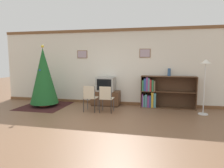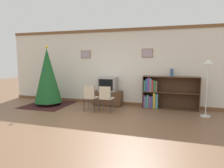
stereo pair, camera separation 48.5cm
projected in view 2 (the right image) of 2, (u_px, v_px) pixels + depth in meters
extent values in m
plane|color=brown|center=(86.00, 125.00, 4.92)|extent=(24.00, 24.00, 0.00)
cube|color=silver|center=(115.00, 67.00, 7.20)|extent=(8.61, 0.08, 2.70)
cube|color=brown|center=(115.00, 30.00, 6.99)|extent=(8.61, 0.03, 0.10)
cube|color=brown|center=(115.00, 103.00, 7.31)|extent=(8.61, 0.03, 0.10)
cube|color=brown|center=(86.00, 54.00, 7.44)|extent=(0.38, 0.02, 0.29)
cube|color=#A893A3|center=(86.00, 54.00, 7.43)|extent=(0.35, 0.01, 0.25)
cube|color=brown|center=(147.00, 53.00, 6.76)|extent=(0.37, 0.02, 0.30)
cube|color=#A893A3|center=(147.00, 53.00, 6.75)|extent=(0.34, 0.01, 0.26)
cube|color=#381919|center=(49.00, 105.00, 7.18)|extent=(1.51, 1.65, 0.01)
cylinder|color=maroon|center=(49.00, 103.00, 7.17)|extent=(0.36, 0.36, 0.10)
cone|color=#1E5B28|center=(48.00, 75.00, 7.05)|extent=(0.95, 0.95, 1.91)
sphere|color=yellow|center=(46.00, 47.00, 6.93)|extent=(0.10, 0.10, 0.10)
sphere|color=gold|center=(48.00, 76.00, 7.30)|extent=(0.06, 0.06, 0.06)
sphere|color=silver|center=(44.00, 71.00, 7.12)|extent=(0.04, 0.04, 0.04)
sphere|color=#1E4CB2|center=(44.00, 70.00, 6.86)|extent=(0.06, 0.06, 0.06)
sphere|color=silver|center=(42.00, 78.00, 7.18)|extent=(0.06, 0.06, 0.06)
sphere|color=silver|center=(50.00, 60.00, 7.00)|extent=(0.05, 0.05, 0.05)
cube|color=#412A1A|center=(108.00, 105.00, 7.11)|extent=(0.95, 0.48, 0.05)
cube|color=brown|center=(108.00, 97.00, 7.08)|extent=(0.99, 0.50, 0.47)
cube|color=#9E9E99|center=(108.00, 84.00, 7.02)|extent=(0.62, 0.48, 0.50)
cube|color=black|center=(106.00, 85.00, 6.79)|extent=(0.51, 0.01, 0.39)
cube|color=beige|center=(91.00, 97.00, 6.30)|extent=(0.40, 0.40, 0.02)
cube|color=beige|center=(89.00, 92.00, 6.10)|extent=(0.35, 0.02, 0.38)
cylinder|color=#4C4C51|center=(89.00, 103.00, 6.55)|extent=(0.02, 0.02, 0.42)
cylinder|color=#4C4C51|center=(99.00, 103.00, 6.45)|extent=(0.02, 0.02, 0.42)
cylinder|color=#4C4C51|center=(84.00, 105.00, 6.21)|extent=(0.02, 0.02, 0.42)
cylinder|color=#4C4C51|center=(95.00, 106.00, 6.11)|extent=(0.02, 0.02, 0.42)
cylinder|color=#4C4C51|center=(84.00, 99.00, 6.19)|extent=(0.02, 0.02, 0.82)
cylinder|color=#4C4C51|center=(95.00, 99.00, 6.08)|extent=(0.02, 0.02, 0.82)
cube|color=beige|center=(107.00, 98.00, 6.15)|extent=(0.40, 0.40, 0.02)
cube|color=beige|center=(105.00, 93.00, 5.95)|extent=(0.35, 0.02, 0.38)
cylinder|color=#4C4C51|center=(103.00, 104.00, 6.40)|extent=(0.02, 0.02, 0.42)
cylinder|color=#4C4C51|center=(114.00, 104.00, 6.30)|extent=(0.02, 0.02, 0.42)
cylinder|color=#4C4C51|center=(99.00, 106.00, 6.06)|extent=(0.02, 0.02, 0.42)
cylinder|color=#4C4C51|center=(111.00, 107.00, 5.96)|extent=(0.02, 0.02, 0.42)
cylinder|color=#4C4C51|center=(99.00, 100.00, 6.04)|extent=(0.02, 0.02, 0.82)
cylinder|color=#4C4C51|center=(111.00, 100.00, 5.93)|extent=(0.02, 0.02, 0.82)
cube|color=brown|center=(143.00, 92.00, 6.76)|extent=(0.02, 0.36, 1.07)
cube|color=brown|center=(200.00, 94.00, 6.25)|extent=(0.02, 0.36, 1.07)
cube|color=brown|center=(171.00, 77.00, 6.44)|extent=(1.78, 0.36, 0.02)
cube|color=brown|center=(170.00, 109.00, 6.57)|extent=(1.78, 0.36, 0.02)
cube|color=brown|center=(170.00, 92.00, 6.50)|extent=(1.74, 0.36, 0.02)
cube|color=#492F1E|center=(170.00, 92.00, 6.67)|extent=(1.78, 0.01, 1.07)
cube|color=#7A3D7F|center=(145.00, 101.00, 6.76)|extent=(0.04, 0.30, 0.43)
cube|color=teal|center=(146.00, 102.00, 6.72)|extent=(0.04, 0.24, 0.38)
cube|color=teal|center=(148.00, 101.00, 6.70)|extent=(0.07, 0.24, 0.42)
cube|color=#7A3D7F|center=(150.00, 102.00, 6.67)|extent=(0.07, 0.22, 0.38)
cube|color=#2D4C93|center=(152.00, 102.00, 6.65)|extent=(0.04, 0.23, 0.40)
cube|color=gold|center=(154.00, 100.00, 6.63)|extent=(0.07, 0.24, 0.51)
cube|color=teal|center=(157.00, 101.00, 6.59)|extent=(0.08, 0.21, 0.48)
cube|color=#337547|center=(145.00, 86.00, 6.69)|extent=(0.05, 0.29, 0.36)
cube|color=#2D4C93|center=(147.00, 85.00, 6.67)|extent=(0.07, 0.30, 0.42)
cube|color=#7A3D7F|center=(149.00, 84.00, 6.64)|extent=(0.06, 0.28, 0.46)
cube|color=teal|center=(151.00, 85.00, 6.61)|extent=(0.05, 0.24, 0.43)
cube|color=#B73333|center=(153.00, 86.00, 6.61)|extent=(0.06, 0.27, 0.39)
cube|color=#337547|center=(155.00, 86.00, 6.59)|extent=(0.06, 0.27, 0.37)
cube|color=#756047|center=(157.00, 86.00, 6.58)|extent=(0.05, 0.30, 0.35)
cylinder|color=#335684|center=(172.00, 73.00, 6.46)|extent=(0.10, 0.10, 0.24)
torus|color=#335684|center=(172.00, 69.00, 6.45)|extent=(0.09, 0.09, 0.02)
cylinder|color=silver|center=(205.00, 116.00, 5.70)|extent=(0.28, 0.28, 0.03)
cylinder|color=silver|center=(207.00, 90.00, 5.61)|extent=(0.03, 0.03, 1.48)
cone|color=white|center=(208.00, 62.00, 5.51)|extent=(0.28, 0.28, 0.12)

